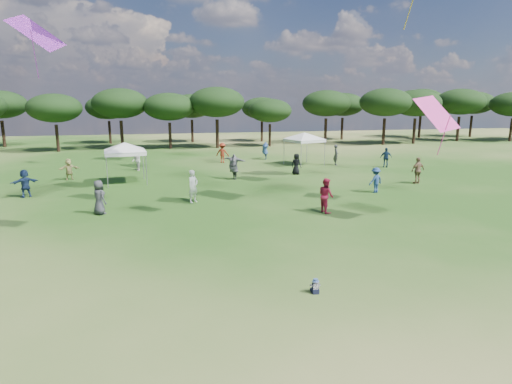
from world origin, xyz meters
TOP-DOWN VIEW (x-y plane):
  - ground at (0.00, 0.00)m, footprint 140.00×140.00m
  - tree_line at (2.39, 47.41)m, footprint 108.78×17.63m
  - tent_left at (-6.53, 22.15)m, footprint 5.63×5.63m
  - tent_right at (8.99, 27.73)m, footprint 5.52×5.52m
  - toddler at (0.24, 1.91)m, footprint 0.32×0.36m
  - festival_crowd at (1.77, 22.67)m, footprint 29.33×22.95m

SIDE VIEW (x-z plane):
  - ground at x=0.00m, z-range 0.00..0.00m
  - toddler at x=0.24m, z-range -0.03..0.45m
  - festival_crowd at x=1.77m, z-range -0.06..1.88m
  - tent_left at x=-6.53m, z-range 1.20..4.45m
  - tent_right at x=8.99m, z-range 1.23..4.53m
  - tree_line at x=2.39m, z-range 1.54..9.31m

